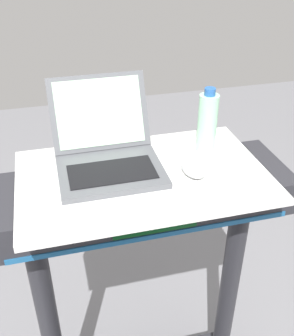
{
  "coord_description": "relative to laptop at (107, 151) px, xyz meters",
  "views": [
    {
      "loc": [
        -0.24,
        -0.27,
        1.79
      ],
      "look_at": [
        0.0,
        0.65,
        1.19
      ],
      "focal_mm": 43.71,
      "sensor_mm": 36.0,
      "label": 1
    }
  ],
  "objects": [
    {
      "name": "water_bottle",
      "position": [
        0.32,
        0.01,
        0.05
      ],
      "size": [
        0.06,
        0.06,
        0.21
      ],
      "color": "#9EDBB2",
      "rests_on": "desk_board"
    },
    {
      "name": "desk_board",
      "position": [
        0.09,
        -0.07,
        -0.06
      ],
      "size": [
        0.72,
        0.45,
        0.02
      ],
      "primitive_type": "cube",
      "color": "white",
      "rests_on": "treadmill_base"
    },
    {
      "name": "computer_mouse",
      "position": [
        0.23,
        -0.11,
        -0.03
      ],
      "size": [
        0.07,
        0.11,
        0.03
      ],
      "primitive_type": "ellipsoid",
      "rotation": [
        0.0,
        0.0,
        0.1
      ],
      "color": "#B2B2B7",
      "rests_on": "desk_board"
    },
    {
      "name": "laptop",
      "position": [
        0.0,
        0.0,
        0.0
      ],
      "size": [
        0.3,
        0.34,
        0.23
      ],
      "rotation": [
        0.0,
        0.0,
        0.02
      ],
      "color": "#515459",
      "rests_on": "desk_board"
    }
  ]
}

